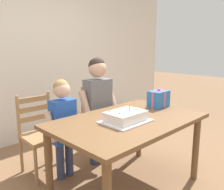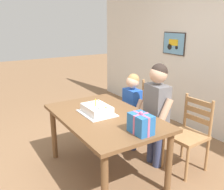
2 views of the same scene
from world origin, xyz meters
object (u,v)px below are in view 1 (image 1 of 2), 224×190
at_px(dining_table, 128,128).
at_px(child_older, 98,101).
at_px(birthday_cake, 126,117).
at_px(child_younger, 63,120).
at_px(chair_left, 41,134).
at_px(gift_box_red_large, 159,99).
at_px(chair_right, 100,118).

bearing_deg(dining_table, child_older, 75.50).
bearing_deg(dining_table, birthday_cake, -153.43).
distance_m(birthday_cake, child_younger, 0.75).
bearing_deg(child_older, chair_left, 155.02).
bearing_deg(chair_left, dining_table, -64.08).
bearing_deg(birthday_cake, gift_box_red_large, 8.80).
bearing_deg(child_older, birthday_cake, -110.74).
bearing_deg(child_older, gift_box_red_large, -53.95).
distance_m(chair_left, child_older, 0.77).
height_order(chair_right, child_older, child_older).
distance_m(child_older, child_younger, 0.52).
bearing_deg(dining_table, chair_right, 64.11).
distance_m(chair_right, child_older, 0.53).
relative_size(chair_left, chair_right, 1.00).
distance_m(gift_box_red_large, child_younger, 1.11).
bearing_deg(birthday_cake, child_younger, 109.17).
bearing_deg(gift_box_red_large, child_older, 126.05).
height_order(birthday_cake, child_older, child_older).
bearing_deg(child_younger, chair_right, 20.08).
bearing_deg(dining_table, gift_box_red_large, 5.66).
height_order(chair_left, child_younger, child_younger).
relative_size(dining_table, gift_box_red_large, 6.25).
xyz_separation_m(gift_box_red_large, child_older, (-0.43, 0.59, -0.05)).
relative_size(dining_table, chair_right, 1.64).
height_order(birthday_cake, gift_box_red_large, gift_box_red_large).
xyz_separation_m(chair_left, child_younger, (0.12, -0.29, 0.21)).
bearing_deg(chair_left, birthday_cake, -69.95).
distance_m(birthday_cake, chair_left, 1.10).
bearing_deg(chair_right, chair_left, 180.00).
relative_size(birthday_cake, chair_right, 0.48).
xyz_separation_m(dining_table, chair_right, (0.45, 0.93, -0.20)).
height_order(dining_table, birthday_cake, birthday_cake).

